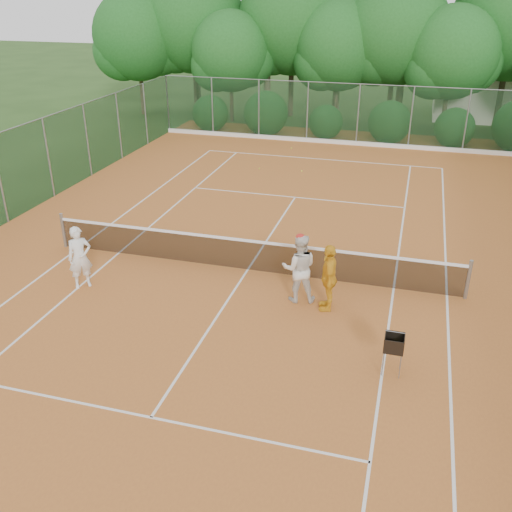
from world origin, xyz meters
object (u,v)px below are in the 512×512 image
at_px(player_white, 80,257).
at_px(player_yellow, 329,277).
at_px(ball_hopper, 394,344).
at_px(player_center_grp, 299,268).

relative_size(player_white, player_yellow, 0.98).
relative_size(player_yellow, ball_hopper, 1.95).
xyz_separation_m(player_white, player_center_grp, (5.76, 0.86, 0.06)).
bearing_deg(player_white, player_center_grp, -33.75).
bearing_deg(player_center_grp, player_white, -171.51).
distance_m(player_center_grp, player_yellow, 0.82).
bearing_deg(player_center_grp, ball_hopper, -44.17).
bearing_deg(ball_hopper, player_white, 147.10).
bearing_deg(player_white, ball_hopper, -53.14).
bearing_deg(ball_hopper, player_center_grp, 113.82).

